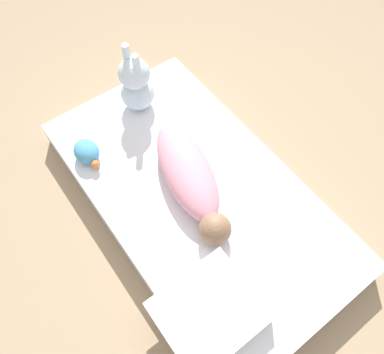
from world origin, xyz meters
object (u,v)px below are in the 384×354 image
swaddled_baby (191,177)px  bunny_plush (136,85)px  turtle_plush (87,152)px  pillow (209,312)px

swaddled_baby → bunny_plush: bearing=-172.1°
bunny_plush → turtle_plush: bearing=-70.1°
bunny_plush → pillow: bearing=-18.8°
swaddled_baby → pillow: swaddled_baby is taller
swaddled_baby → pillow: 0.54m
pillow → bunny_plush: (-0.98, 0.33, 0.09)m
bunny_plush → turtle_plush: bunny_plush is taller
swaddled_baby → bunny_plush: 0.52m
pillow → swaddled_baby: bearing=150.0°
swaddled_baby → turtle_plush: bearing=-128.5°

